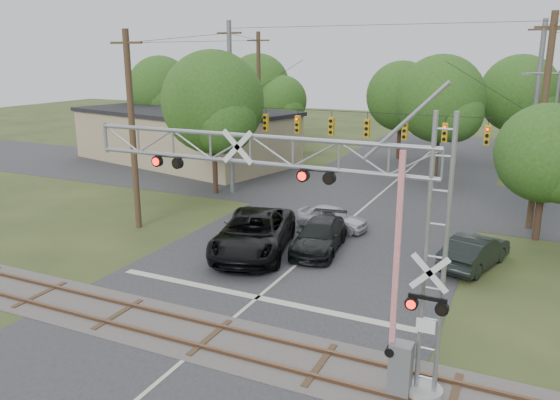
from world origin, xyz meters
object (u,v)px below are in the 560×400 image
at_px(pickup_black, 254,233).
at_px(streetlight, 549,132).
at_px(traffic_signal_span, 382,119).
at_px(crossing_gantry, 314,216).
at_px(commercial_building, 185,135).
at_px(car_dark, 319,236).
at_px(sedan_silver, 332,218).

height_order(pickup_black, streetlight, streetlight).
distance_m(traffic_signal_span, pickup_black, 11.51).
xyz_separation_m(crossing_gantry, pickup_black, (-6.43, 8.41, -3.96)).
bearing_deg(crossing_gantry, traffic_signal_span, 99.26).
distance_m(traffic_signal_span, commercial_building, 22.07).
bearing_deg(car_dark, commercial_building, 131.95).
height_order(pickup_black, car_dark, pickup_black).
bearing_deg(commercial_building, pickup_black, -34.50).
bearing_deg(traffic_signal_span, car_dark, -94.49).
relative_size(car_dark, streetlight, 0.60).
bearing_deg(car_dark, pickup_black, -157.12).
relative_size(sedan_silver, commercial_building, 0.18).
bearing_deg(sedan_silver, pickup_black, 161.91).
xyz_separation_m(traffic_signal_span, pickup_black, (-3.44, -9.96, -4.62)).
xyz_separation_m(crossing_gantry, commercial_building, (-23.14, 26.78, -2.62)).
relative_size(crossing_gantry, commercial_building, 0.53).
height_order(car_dark, streetlight, streetlight).
distance_m(pickup_black, commercial_building, 24.87).
bearing_deg(car_dark, traffic_signal_span, 78.13).
distance_m(pickup_black, sedan_silver, 5.52).
relative_size(crossing_gantry, traffic_signal_span, 0.59).
height_order(crossing_gantry, commercial_building, crossing_gantry).
bearing_deg(crossing_gantry, commercial_building, 130.83).
xyz_separation_m(car_dark, sedan_silver, (-0.56, 3.42, -0.06)).
distance_m(traffic_signal_span, car_dark, 9.67).
distance_m(traffic_signal_span, sedan_silver, 7.07).
relative_size(crossing_gantry, car_dark, 2.25).
height_order(crossing_gantry, pickup_black, crossing_gantry).
relative_size(pickup_black, streetlight, 0.84).
bearing_deg(commercial_building, traffic_signal_span, -9.44).
bearing_deg(crossing_gantry, car_dark, 109.99).
relative_size(pickup_black, car_dark, 1.39).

